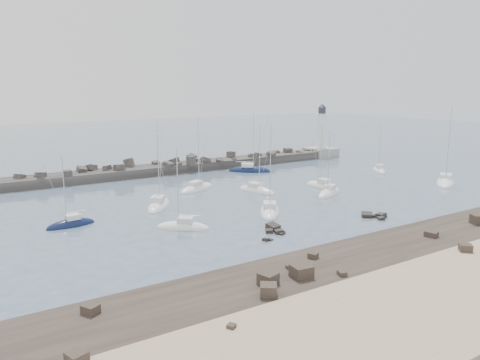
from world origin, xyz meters
The scene contains 18 objects.
ground centered at (0.00, 0.00, 0.00)m, with size 400.00×400.00×0.00m, color #485C71.
sand_strip centered at (0.00, -32.00, 0.00)m, with size 140.00×14.00×1.00m, color tan.
rock_shelf centered at (-0.04, -22.01, 0.02)m, with size 140.00×12.00×1.96m.
rock_cluster_near centered at (-2.93, -8.37, 0.06)m, with size 4.80×4.75×1.35m.
rock_cluster_far centered at (13.38, -10.61, 0.12)m, with size 3.28×3.61×1.29m.
breakwater centered at (-7.25, 37.99, 0.30)m, with size 115.00×7.32×5.16m.
lighthouse centered at (47.00, 38.00, 3.09)m, with size 7.00×7.00×14.60m.
sailboat_2 centered at (-24.24, 8.39, 0.14)m, with size 6.63×2.62×10.48m.
sailboat_3 centered at (-10.32, 11.61, 0.15)m, with size 7.50×8.83×14.16m.
sailboat_4 centered at (0.34, 19.35, 0.14)m, with size 9.24×6.35×14.06m.
sailboat_5 centered at (-12.09, -0.76, 0.14)m, with size 6.88×6.29×11.44m.
sailboat_6 centered at (8.57, 12.28, 0.14)m, with size 4.44×8.45×12.80m.
sailboat_7 centered at (2.22, -0.43, 0.14)m, with size 7.68×8.91×14.27m.
sailboat_8 centered at (18.53, 29.37, 0.15)m, with size 9.02×8.11×14.74m.
sailboat_9 centered at (17.83, 3.61, 0.15)m, with size 7.92×5.36×12.26m.
sailboat_10 centered at (20.85, 8.55, 0.14)m, with size 2.93×8.01×12.58m.
sailboat_11 centered at (43.03, -1.65, 0.15)m, with size 10.31×8.24×16.08m.
sailboat_12 centered at (42.68, 14.22, 0.15)m, with size 5.79×6.88×11.19m.
Camera 1 is at (-37.47, -54.47, 18.35)m, focal length 35.00 mm.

